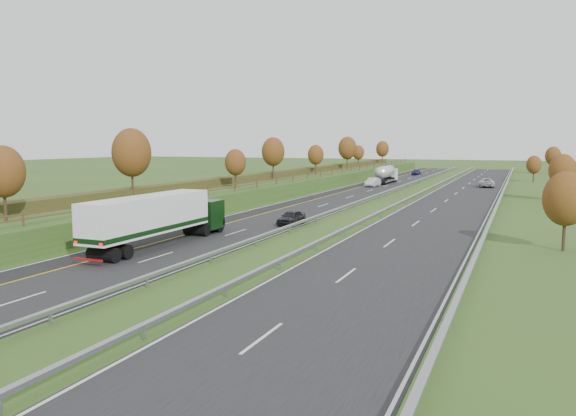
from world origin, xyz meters
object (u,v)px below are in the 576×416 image
at_px(box_lorry, 158,217).
at_px(car_oncoming, 487,183).
at_px(car_dark_near, 291,217).
at_px(road_tanker, 386,174).
at_px(car_silver_mid, 373,182).
at_px(car_small_far, 416,172).

relative_size(box_lorry, car_oncoming, 2.78).
distance_m(box_lorry, car_oncoming, 75.05).
bearing_deg(box_lorry, car_oncoming, 74.48).
bearing_deg(car_dark_near, road_tanker, 95.89).
height_order(car_dark_near, car_oncoming, car_oncoming).
xyz_separation_m(car_dark_near, car_silver_mid, (-4.57, 50.62, 0.10)).
relative_size(box_lorry, car_dark_near, 3.90).
xyz_separation_m(car_small_far, car_oncoming, (18.66, -33.63, 0.14)).
bearing_deg(car_small_far, car_oncoming, -62.88).
relative_size(car_small_far, car_oncoming, 0.80).
distance_m(box_lorry, car_silver_mid, 65.52).
bearing_deg(car_dark_near, car_oncoming, 77.22).
bearing_deg(car_oncoming, road_tanker, -11.61).
distance_m(road_tanker, car_silver_mid, 9.64).
bearing_deg(box_lorry, car_dark_near, 71.03).
bearing_deg(car_oncoming, box_lorry, 71.10).
bearing_deg(car_silver_mid, car_oncoming, 23.02).
xyz_separation_m(road_tanker, car_oncoming, (19.24, -2.78, -1.01)).
bearing_deg(box_lorry, car_small_far, 89.23).
relative_size(road_tanker, car_small_far, 2.41).
distance_m(box_lorry, road_tanker, 75.09).
xyz_separation_m(car_dark_near, car_oncoming, (14.96, 57.42, 0.10)).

